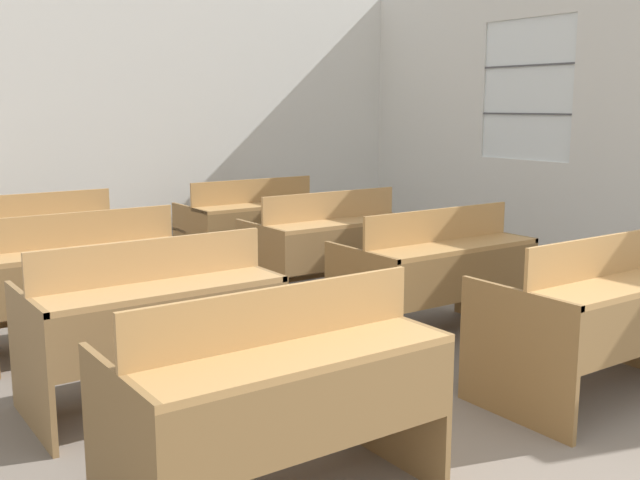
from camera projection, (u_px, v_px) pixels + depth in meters
wall_back at (101, 122)px, 6.98m from camera, size 6.76×0.06×2.74m
wall_right_with_window at (607, 126)px, 6.39m from camera, size 0.06×5.96×2.74m
bench_front_left at (276, 393)px, 2.82m from camera, size 1.22×0.72×0.87m
bench_front_right at (600, 313)px, 3.90m from camera, size 1.22×0.72×0.87m
bench_second_left at (153, 319)px, 3.79m from camera, size 1.22×0.72×0.87m
bench_second_right at (436, 272)px, 4.88m from camera, size 1.22×0.72×0.87m
bench_third_left at (82, 277)px, 4.73m from camera, size 1.22×0.72×0.87m
bench_third_right at (330, 245)px, 5.83m from camera, size 1.22×0.72×0.87m
bench_back_left at (33, 247)px, 5.72m from camera, size 1.22×0.72×0.87m
bench_back_right at (253, 225)px, 6.80m from camera, size 1.22×0.72×0.87m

